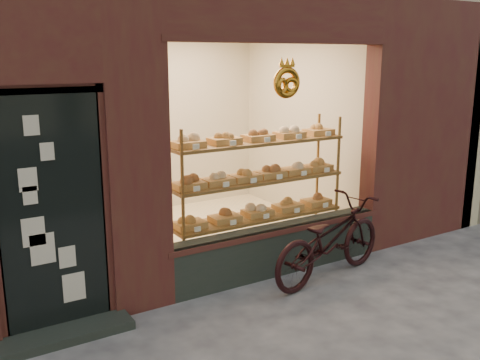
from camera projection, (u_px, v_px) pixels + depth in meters
display_shelf at (258, 190)px, 6.30m from camera, size 2.20×0.45×1.70m
bicycle at (329, 240)px, 5.88m from camera, size 1.79×0.90×0.90m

